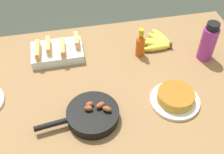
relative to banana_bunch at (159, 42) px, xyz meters
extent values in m
plane|color=#383D33|center=(-0.32, -0.23, -0.75)|extent=(14.00, 14.00, 0.00)
cube|color=olive|center=(-0.32, -0.23, -0.04)|extent=(1.60, 0.97, 0.03)
cylinder|color=olive|center=(0.42, 0.20, -0.40)|extent=(0.07, 0.07, 0.70)
ellipsoid|color=gold|center=(0.03, 0.03, 0.00)|extent=(0.10, 0.18, 0.04)
ellipsoid|color=gold|center=(0.01, 0.02, 0.00)|extent=(0.13, 0.16, 0.04)
ellipsoid|color=gold|center=(-0.01, 0.00, 0.00)|extent=(0.15, 0.12, 0.04)
ellipsoid|color=gold|center=(-0.02, -0.02, 0.00)|extent=(0.17, 0.10, 0.04)
ellipsoid|color=gold|center=(-0.02, -0.04, 0.00)|extent=(0.17, 0.04, 0.04)
cylinder|color=#4C3819|center=(0.05, -0.04, 0.00)|extent=(0.02, 0.02, 0.04)
cube|color=silver|center=(-0.57, 0.02, 0.01)|extent=(0.27, 0.18, 0.05)
cube|color=#F29E56|center=(-0.67, 0.00, 0.05)|extent=(0.03, 0.13, 0.05)
cube|color=#F29E56|center=(-0.61, 0.02, 0.05)|extent=(0.03, 0.12, 0.05)
cube|color=#F29E56|center=(-0.54, 0.00, 0.05)|extent=(0.03, 0.13, 0.05)
cube|color=#F29E56|center=(-0.46, 0.04, 0.05)|extent=(0.03, 0.11, 0.05)
cylinder|color=black|center=(-0.45, -0.44, -0.01)|extent=(0.23, 0.23, 0.01)
cylinder|color=black|center=(-0.45, -0.44, 0.01)|extent=(0.23, 0.23, 0.04)
cylinder|color=black|center=(-0.63, -0.46, 0.02)|extent=(0.14, 0.04, 0.02)
ellipsoid|color=brown|center=(-0.46, -0.41, 0.04)|extent=(0.04, 0.04, 0.03)
ellipsoid|color=brown|center=(-0.39, -0.45, 0.05)|extent=(0.05, 0.04, 0.03)
ellipsoid|color=brown|center=(-0.46, -0.43, 0.05)|extent=(0.04, 0.04, 0.03)
ellipsoid|color=brown|center=(-0.41, -0.42, 0.05)|extent=(0.05, 0.04, 0.03)
cylinder|color=white|center=(-0.06, -0.42, -0.01)|extent=(0.23, 0.23, 0.02)
cylinder|color=gold|center=(-0.06, -0.42, 0.02)|extent=(0.17, 0.17, 0.04)
cylinder|color=#9B601E|center=(-0.06, -0.42, 0.04)|extent=(0.17, 0.17, 0.00)
cylinder|color=#992D89|center=(0.21, -0.15, 0.07)|extent=(0.08, 0.08, 0.19)
cylinder|color=black|center=(0.21, -0.15, 0.19)|extent=(0.06, 0.06, 0.03)
cylinder|color=#C64C0F|center=(-0.13, -0.06, 0.03)|extent=(0.05, 0.05, 0.10)
cone|color=#C64C0F|center=(-0.13, -0.06, 0.10)|extent=(0.05, 0.05, 0.03)
cylinder|color=gold|center=(-0.13, -0.06, 0.13)|extent=(0.03, 0.03, 0.03)
camera|label=1|loc=(-0.52, -1.18, 1.00)|focal=45.00mm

